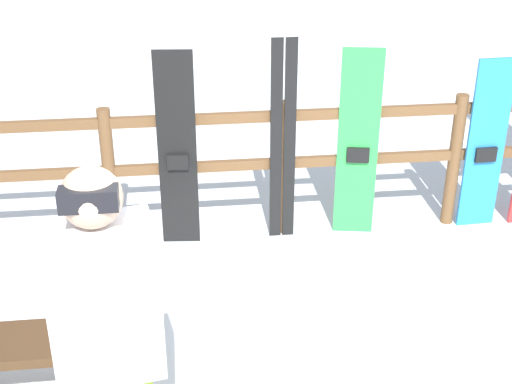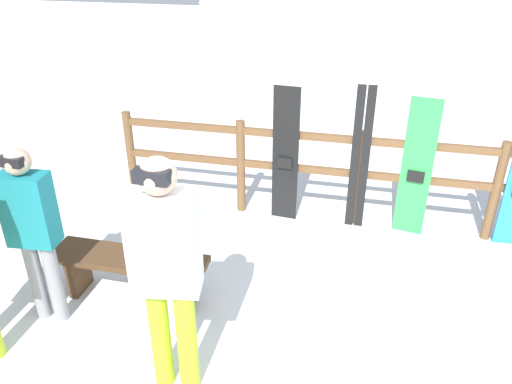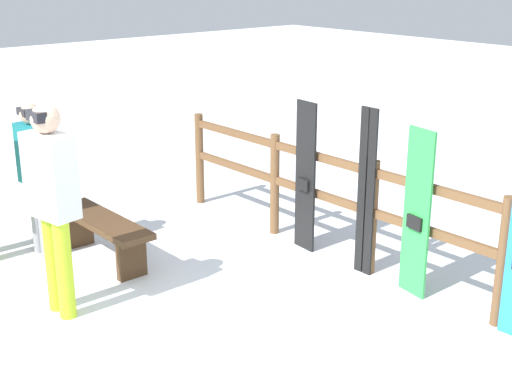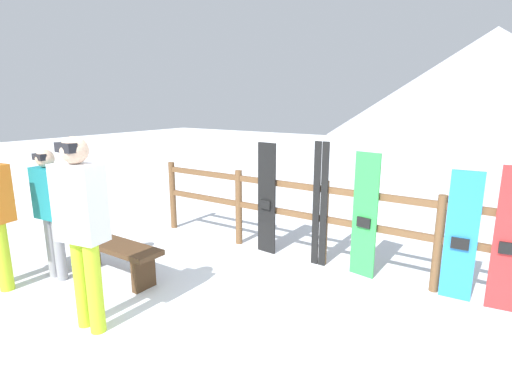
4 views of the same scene
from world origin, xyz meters
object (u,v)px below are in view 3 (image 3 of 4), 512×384
at_px(snowboard_black_stripe, 305,177).
at_px(ski_pair_black, 366,193).
at_px(person_white, 52,195).
at_px(snowboard_green, 417,214).
at_px(person_teal, 35,168).
at_px(bench, 103,229).

xyz_separation_m(snowboard_black_stripe, ski_pair_black, (0.80, 0.00, 0.04)).
height_order(person_white, snowboard_black_stripe, person_white).
distance_m(snowboard_black_stripe, snowboard_green, 1.39).
distance_m(person_teal, snowboard_black_stripe, 2.69).
xyz_separation_m(snowboard_black_stripe, snowboard_green, (1.39, -0.00, -0.01)).
bearing_deg(person_white, person_teal, 161.71).
bearing_deg(ski_pair_black, snowboard_green, -0.33).
bearing_deg(bench, person_white, -47.79).
bearing_deg(ski_pair_black, person_white, -113.63).
distance_m(bench, ski_pair_black, 2.60).
height_order(bench, snowboard_black_stripe, snowboard_black_stripe).
distance_m(bench, person_teal, 0.90).
height_order(person_white, person_teal, person_white).
height_order(person_white, snowboard_green, person_white).
relative_size(person_white, snowboard_green, 1.19).
distance_m(person_white, ski_pair_black, 2.81).
distance_m(person_white, snowboard_black_stripe, 2.60).
height_order(person_white, ski_pair_black, person_white).
distance_m(person_white, person_teal, 1.39).
height_order(person_teal, snowboard_black_stripe, person_teal).
relative_size(snowboard_black_stripe, snowboard_green, 1.02).
relative_size(bench, person_white, 0.77).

